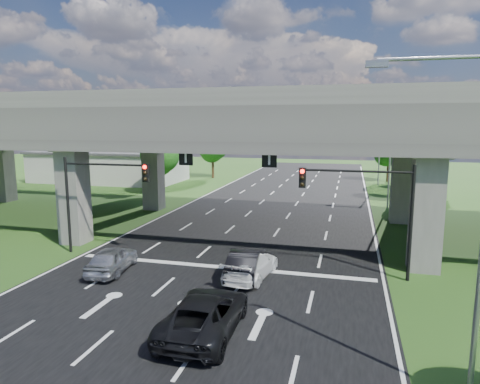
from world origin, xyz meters
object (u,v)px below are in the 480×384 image
at_px(signal_left, 97,188).
at_px(car_trailing, 205,314).
at_px(streetlight_beyond, 377,141).
at_px(streetlight_near, 470,204).
at_px(streetlight_far, 386,147).
at_px(signal_right, 367,199).
at_px(car_white, 251,265).
at_px(car_silver, 112,259).
at_px(car_dark, 246,263).

relative_size(signal_left, car_trailing, 1.10).
bearing_deg(streetlight_beyond, streetlight_near, -90.00).
bearing_deg(streetlight_far, signal_right, -96.47).
bearing_deg(car_trailing, car_white, -94.40).
bearing_deg(car_white, signal_left, -2.63).
relative_size(streetlight_near, car_silver, 2.41).
xyz_separation_m(streetlight_far, car_dark, (-8.30, -21.61, -5.09)).
bearing_deg(car_silver, streetlight_beyond, -119.65).
bearing_deg(car_trailing, car_silver, -37.53).
height_order(signal_left, car_silver, signal_left).
distance_m(car_dark, car_trailing, 6.35).
height_order(streetlight_beyond, car_white, streetlight_beyond).
bearing_deg(car_white, streetlight_beyond, -95.37).
bearing_deg(streetlight_far, signal_left, -131.78).
relative_size(car_silver, car_white, 0.89).
distance_m(car_silver, car_trailing, 8.84).
bearing_deg(signal_left, streetlight_near, -29.02).
distance_m(signal_right, car_trailing, 10.54).
height_order(streetlight_far, car_white, streetlight_far).
height_order(car_dark, car_trailing, car_trailing).
bearing_deg(car_silver, car_white, -179.80).
bearing_deg(signal_right, signal_left, 180.00).
bearing_deg(car_silver, streetlight_far, -132.13).
bearing_deg(streetlight_far, streetlight_beyond, 90.00).
bearing_deg(streetlight_beyond, signal_right, -93.61).
bearing_deg(car_dark, streetlight_near, 130.39).
xyz_separation_m(streetlight_beyond, car_white, (-8.02, -37.68, -5.14)).
distance_m(signal_left, car_white, 10.62).
distance_m(streetlight_far, car_white, 23.68).
relative_size(signal_right, car_trailing, 1.10).
bearing_deg(car_silver, signal_right, -176.41).
bearing_deg(streetlight_beyond, streetlight_far, -90.00).
bearing_deg(signal_right, streetlight_near, -77.12).
bearing_deg(car_dark, streetlight_beyond, -106.73).
xyz_separation_m(car_dark, car_white, (0.27, -0.07, -0.05)).
xyz_separation_m(car_white, car_trailing, (-0.34, -6.28, 0.08)).
bearing_deg(streetlight_far, car_white, -110.32).
height_order(signal_right, streetlight_far, streetlight_far).
distance_m(signal_left, car_dark, 10.33).
height_order(signal_left, car_dark, signal_left).
relative_size(signal_left, car_silver, 1.44).
bearing_deg(streetlight_beyond, car_dark, -102.44).
height_order(streetlight_beyond, car_trailing, streetlight_beyond).
bearing_deg(signal_right, car_trailing, -127.63).
xyz_separation_m(signal_right, signal_left, (-15.65, 0.00, 0.00)).
xyz_separation_m(signal_right, streetlight_far, (2.27, 20.06, 1.66)).
distance_m(car_dark, car_white, 0.29).
bearing_deg(streetlight_beyond, signal_left, -116.43).
xyz_separation_m(signal_left, car_silver, (2.42, -2.67, -3.45)).
relative_size(streetlight_near, streetlight_beyond, 1.00).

